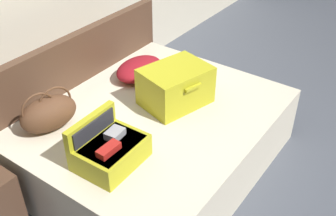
% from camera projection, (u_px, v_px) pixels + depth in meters
% --- Properties ---
extents(ground_plane, '(12.00, 12.00, 0.00)m').
position_uv_depth(ground_plane, '(198.00, 183.00, 3.15)').
color(ground_plane, '#4C515B').
extents(bed, '(1.91, 1.53, 0.49)m').
position_uv_depth(bed, '(156.00, 139.00, 3.20)').
color(bed, beige).
rests_on(bed, ground).
extents(headboard, '(1.95, 0.08, 0.91)m').
position_uv_depth(headboard, '(80.00, 85.00, 3.47)').
color(headboard, '#4C3323').
rests_on(headboard, ground).
extents(hard_case_large, '(0.57, 0.48, 0.30)m').
position_uv_depth(hard_case_large, '(175.00, 86.00, 3.11)').
color(hard_case_large, gold).
rests_on(hard_case_large, bed).
extents(hard_case_medium, '(0.43, 0.35, 0.30)m').
position_uv_depth(hard_case_medium, '(110.00, 149.00, 2.58)').
color(hard_case_medium, gold).
rests_on(hard_case_medium, bed).
extents(duffel_bag, '(0.46, 0.34, 0.31)m').
position_uv_depth(duffel_bag, '(49.00, 113.00, 2.85)').
color(duffel_bag, brown).
rests_on(duffel_bag, bed).
extents(pillow_near_headboard, '(0.47, 0.34, 0.16)m').
position_uv_depth(pillow_near_headboard, '(139.00, 69.00, 3.46)').
color(pillow_near_headboard, maroon).
rests_on(pillow_near_headboard, bed).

